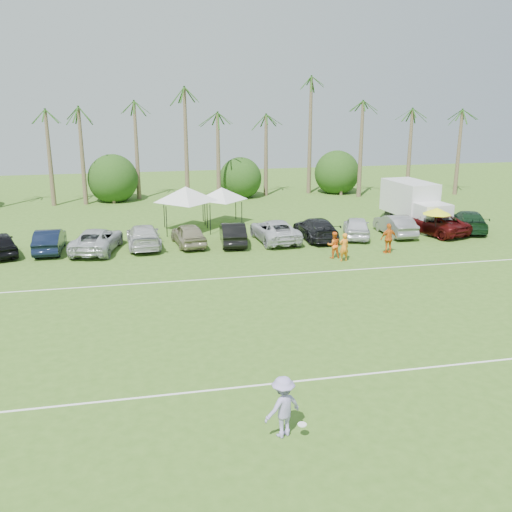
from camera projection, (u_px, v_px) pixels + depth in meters
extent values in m
plane|color=#3C631D|center=(279.00, 416.00, 17.76)|extent=(120.00, 120.00, 0.00)
cube|color=white|center=(264.00, 385.00, 19.64)|extent=(80.00, 0.10, 0.01)
cube|color=white|center=(215.00, 279.00, 30.93)|extent=(80.00, 0.10, 0.01)
cone|color=brown|center=(40.00, 150.00, 49.76)|extent=(0.44, 0.44, 10.00)
cone|color=brown|center=(87.00, 143.00, 50.42)|extent=(0.44, 0.44, 11.00)
cone|color=brown|center=(134.00, 159.00, 51.63)|extent=(0.44, 0.44, 8.00)
cone|color=brown|center=(178.00, 153.00, 52.29)|extent=(0.44, 0.44, 9.00)
cone|color=brown|center=(221.00, 146.00, 52.95)|extent=(0.44, 0.44, 10.00)
cone|color=brown|center=(263.00, 140.00, 53.61)|extent=(0.44, 0.44, 11.00)
cone|color=brown|center=(313.00, 155.00, 55.02)|extent=(0.44, 0.44, 8.00)
cone|color=brown|center=(362.00, 149.00, 55.88)|extent=(0.44, 0.44, 9.00)
cone|color=brown|center=(410.00, 143.00, 56.74)|extent=(0.44, 0.44, 10.00)
cone|color=brown|center=(447.00, 137.00, 57.41)|extent=(0.44, 0.44, 11.00)
cylinder|color=brown|center=(114.00, 194.00, 53.07)|extent=(0.30, 0.30, 1.40)
sphere|color=#193B10|center=(113.00, 182.00, 52.77)|extent=(4.00, 4.00, 4.00)
cylinder|color=brown|center=(240.00, 190.00, 55.47)|extent=(0.30, 0.30, 1.40)
sphere|color=#193B10|center=(240.00, 179.00, 55.17)|extent=(4.00, 4.00, 4.00)
cylinder|color=brown|center=(338.00, 187.00, 57.46)|extent=(0.30, 0.30, 1.40)
sphere|color=#193B10|center=(338.00, 176.00, 57.16)|extent=(4.00, 4.00, 4.00)
imported|color=orange|center=(344.00, 247.00, 34.02)|extent=(0.69, 0.52, 1.72)
imported|color=orange|center=(334.00, 245.00, 34.69)|extent=(0.83, 0.66, 1.64)
imported|color=orange|center=(389.00, 238.00, 35.69)|extent=(1.16, 0.58, 1.91)
cube|color=silver|center=(409.00, 197.00, 43.80)|extent=(2.92, 4.77, 2.47)
cube|color=silver|center=(432.00, 218.00, 41.17)|extent=(2.44, 2.00, 2.07)
cube|color=black|center=(438.00, 224.00, 40.58)|extent=(2.29, 0.53, 0.99)
cube|color=#E5590C|center=(423.00, 202.00, 44.29)|extent=(0.18, 1.57, 0.89)
cylinder|color=black|center=(418.00, 226.00, 41.22)|extent=(0.39, 0.91, 0.89)
cylinder|color=black|center=(442.00, 225.00, 41.81)|extent=(0.39, 0.91, 0.89)
cylinder|color=black|center=(389.00, 215.00, 45.02)|extent=(0.39, 0.91, 0.89)
cylinder|color=black|center=(410.00, 214.00, 45.61)|extent=(0.39, 0.91, 0.89)
cylinder|color=black|center=(167.00, 222.00, 39.78)|extent=(0.06, 0.06, 2.18)
cylinder|color=black|center=(210.00, 220.00, 40.40)|extent=(0.06, 0.06, 2.18)
cylinder|color=black|center=(164.00, 213.00, 42.67)|extent=(0.06, 0.06, 2.18)
cylinder|color=black|center=(205.00, 211.00, 43.29)|extent=(0.06, 0.06, 2.18)
pyramid|color=silver|center=(186.00, 187.00, 40.94)|extent=(4.71, 4.71, 1.09)
cylinder|color=black|center=(207.00, 216.00, 42.39)|extent=(0.06, 0.06, 1.88)
cylinder|color=black|center=(242.00, 214.00, 42.92)|extent=(0.06, 0.06, 1.88)
cylinder|color=black|center=(203.00, 209.00, 44.86)|extent=(0.06, 0.06, 1.88)
cylinder|color=black|center=(236.00, 208.00, 45.38)|extent=(0.06, 0.06, 1.88)
pyramid|color=silver|center=(222.00, 187.00, 43.37)|extent=(4.06, 4.06, 0.94)
cylinder|color=black|center=(436.00, 225.00, 39.21)|extent=(0.05, 0.05, 1.97)
cone|color=yellow|center=(437.00, 211.00, 38.94)|extent=(1.97, 1.97, 0.45)
imported|color=#9F92CF|center=(283.00, 407.00, 16.48)|extent=(1.39, 1.12, 1.88)
cylinder|color=white|center=(302.00, 424.00, 16.47)|extent=(0.27, 0.27, 0.03)
imported|color=black|center=(0.00, 244.00, 35.27)|extent=(3.08, 4.67, 1.48)
imported|color=black|center=(50.00, 240.00, 36.07)|extent=(1.59, 4.49, 1.48)
imported|color=#B5B8BB|center=(97.00, 240.00, 36.22)|extent=(3.49, 5.71, 1.48)
imported|color=silver|center=(143.00, 236.00, 37.23)|extent=(2.28, 5.17, 1.48)
imported|color=gray|center=(188.00, 234.00, 37.62)|extent=(2.27, 4.52, 1.48)
imported|color=black|center=(233.00, 233.00, 37.96)|extent=(1.96, 4.61, 1.48)
imported|color=silver|center=(275.00, 230.00, 38.72)|extent=(2.80, 5.47, 1.48)
imported|color=black|center=(316.00, 228.00, 39.31)|extent=(2.19, 5.14, 1.48)
imported|color=silver|center=(356.00, 227.00, 39.75)|extent=(3.04, 4.67, 1.48)
imported|color=slate|center=(395.00, 225.00, 40.36)|extent=(1.63, 4.51, 1.48)
imported|color=#460B0C|center=(434.00, 223.00, 40.83)|extent=(3.91, 5.80, 1.48)
imported|color=black|center=(468.00, 221.00, 41.72)|extent=(3.66, 5.49, 1.48)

